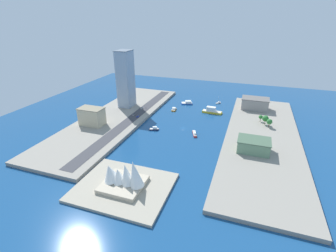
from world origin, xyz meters
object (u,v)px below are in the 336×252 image
(tower_tall_glass, at_px, (126,79))
(traffic_light_waterfront, at_px, (146,109))
(office_block_beige, at_px, (92,116))
(sailboat_small_white, at_px, (218,103))
(catamaran_blue, at_px, (187,103))
(water_taxi_orange, at_px, (174,109))
(hatchback_blue, at_px, (138,116))
(ferry_yellow_fast, at_px, (212,111))
(patrol_launch_navy, at_px, (154,129))
(tugboat_red, at_px, (195,133))
(carpark_squat_concrete, at_px, (255,104))
(van_white, at_px, (142,108))
(opera_landmark, at_px, (123,177))
(sedan_silver, at_px, (134,114))
(terminal_long_green, at_px, (254,145))

(tower_tall_glass, relative_size, traffic_light_waterfront, 10.95)
(office_block_beige, bearing_deg, sailboat_small_white, -133.32)
(catamaran_blue, bearing_deg, water_taxi_orange, 71.77)
(hatchback_blue, bearing_deg, ferry_yellow_fast, -147.22)
(patrol_launch_navy, bearing_deg, tugboat_red, -175.84)
(ferry_yellow_fast, height_order, carpark_squat_concrete, carpark_squat_concrete)
(tugboat_red, distance_m, water_taxi_orange, 74.58)
(van_white, bearing_deg, opera_landmark, 109.98)
(tugboat_red, bearing_deg, van_white, -29.00)
(tugboat_red, relative_size, sedan_silver, 3.40)
(opera_landmark, bearing_deg, tugboat_red, -105.05)
(sailboat_small_white, relative_size, opera_landmark, 0.32)
(traffic_light_waterfront, bearing_deg, tugboat_red, 153.43)
(ferry_yellow_fast, relative_size, patrol_launch_navy, 2.33)
(sedan_silver, bearing_deg, tower_tall_glass, -49.55)
(office_block_beige, bearing_deg, opera_landmark, 135.09)
(water_taxi_orange, distance_m, sedan_silver, 54.75)
(carpark_squat_concrete, bearing_deg, van_white, 19.16)
(water_taxi_orange, height_order, traffic_light_waterfront, traffic_light_waterfront)
(terminal_long_green, relative_size, van_white, 6.30)
(patrol_launch_navy, height_order, traffic_light_waterfront, traffic_light_waterfront)
(ferry_yellow_fast, bearing_deg, tugboat_red, 85.20)
(catamaran_blue, relative_size, opera_landmark, 0.51)
(water_taxi_orange, relative_size, van_white, 2.90)
(water_taxi_orange, bearing_deg, van_white, 24.14)
(patrol_launch_navy, distance_m, catamaran_blue, 95.04)
(terminal_long_green, bearing_deg, patrol_launch_navy, -9.93)
(catamaran_blue, relative_size, van_white, 3.82)
(ferry_yellow_fast, bearing_deg, water_taxi_orange, 7.99)
(sailboat_small_white, relative_size, van_white, 2.35)
(sailboat_small_white, xyz_separation_m, opera_landmark, (35.37, 208.61, 8.77))
(tower_tall_glass, bearing_deg, patrol_launch_navy, 138.71)
(ferry_yellow_fast, height_order, sedan_silver, ferry_yellow_fast)
(sedan_silver, relative_size, traffic_light_waterfront, 0.69)
(sailboat_small_white, height_order, sedan_silver, sailboat_small_white)
(tugboat_red, distance_m, van_white, 91.71)
(patrol_launch_navy, distance_m, opera_landmark, 99.77)
(traffic_light_waterfront, xyz_separation_m, opera_landmark, (-42.81, 136.22, 2.24))
(carpark_squat_concrete, height_order, opera_landmark, opera_landmark)
(terminal_long_green, relative_size, tower_tall_glass, 0.39)
(tugboat_red, bearing_deg, terminal_long_green, 160.06)
(sailboat_small_white, distance_m, water_taxi_orange, 68.34)
(tugboat_red, xyz_separation_m, water_taxi_orange, (42.36, -61.38, 0.01))
(patrol_launch_navy, xyz_separation_m, hatchback_blue, (29.25, -20.61, 2.79))
(catamaran_blue, height_order, tower_tall_glass, tower_tall_glass)
(ferry_yellow_fast, relative_size, terminal_long_green, 0.93)
(carpark_squat_concrete, bearing_deg, office_block_beige, 33.48)
(tugboat_red, xyz_separation_m, carpark_squat_concrete, (-56.12, -91.80, 9.04))
(office_block_beige, distance_m, tower_tall_glass, 72.63)
(sailboat_small_white, bearing_deg, hatchback_blue, 47.94)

